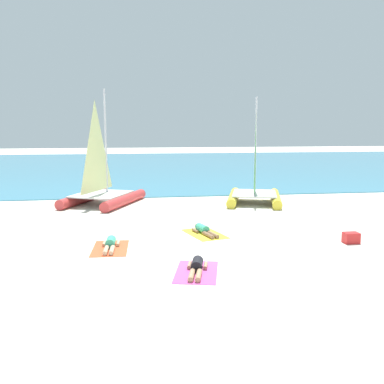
# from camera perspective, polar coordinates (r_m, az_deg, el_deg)

# --- Properties ---
(ground_plane) EXTENTS (120.00, 120.00, 0.00)m
(ground_plane) POSITION_cam_1_polar(r_m,az_deg,el_deg) (22.79, -1.83, -1.15)
(ground_plane) COLOR silver
(ocean_water) EXTENTS (120.00, 40.00, 0.05)m
(ocean_water) POSITION_cam_1_polar(r_m,az_deg,el_deg) (43.70, -5.02, 3.49)
(ocean_water) COLOR teal
(ocean_water) RESTS_ON ground
(sailboat_yellow) EXTENTS (3.69, 4.68, 5.35)m
(sailboat_yellow) POSITION_cam_1_polar(r_m,az_deg,el_deg) (22.26, 8.22, 0.61)
(sailboat_yellow) COLOR yellow
(sailboat_yellow) RESTS_ON ground
(sailboat_red) EXTENTS (4.33, 5.13, 5.71)m
(sailboat_red) POSITION_cam_1_polar(r_m,az_deg,el_deg) (22.03, -11.75, 0.58)
(sailboat_red) COLOR #CC3838
(sailboat_red) RESTS_ON ground
(towel_left) EXTENTS (1.19, 1.95, 0.01)m
(towel_left) POSITION_cam_1_polar(r_m,az_deg,el_deg) (14.16, -10.68, -7.28)
(towel_left) COLOR #EA5933
(towel_left) RESTS_ON ground
(sunbather_left) EXTENTS (0.56, 1.57, 0.30)m
(sunbather_left) POSITION_cam_1_polar(r_m,az_deg,el_deg) (14.19, -10.67, -6.72)
(sunbather_left) COLOR #3FB28C
(sunbather_left) RESTS_ON towel_left
(towel_middle) EXTENTS (1.51, 2.10, 0.01)m
(towel_middle) POSITION_cam_1_polar(r_m,az_deg,el_deg) (11.74, 0.60, -10.45)
(towel_middle) COLOR #D84C99
(towel_middle) RESTS_ON ground
(sunbather_middle) EXTENTS (0.75, 1.56, 0.30)m
(sunbather_middle) POSITION_cam_1_polar(r_m,az_deg,el_deg) (11.77, 0.62, -9.77)
(sunbather_middle) COLOR black
(sunbather_middle) RESTS_ON towel_middle
(towel_right) EXTENTS (1.57, 2.13, 0.01)m
(towel_right) POSITION_cam_1_polar(r_m,az_deg,el_deg) (15.74, 1.69, -5.52)
(towel_right) COLOR yellow
(towel_right) RESTS_ON ground
(sunbather_right) EXTENTS (0.80, 1.55, 0.30)m
(sunbather_right) POSITION_cam_1_polar(r_m,az_deg,el_deg) (15.77, 1.59, -5.02)
(sunbather_right) COLOR #3FB28C
(sunbather_right) RESTS_ON towel_right
(cooler_box) EXTENTS (0.50, 0.36, 0.36)m
(cooler_box) POSITION_cam_1_polar(r_m,az_deg,el_deg) (15.43, 20.16, -5.67)
(cooler_box) COLOR red
(cooler_box) RESTS_ON ground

